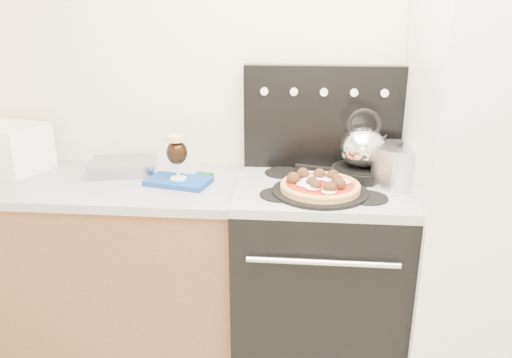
# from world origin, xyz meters

# --- Properties ---
(room_shell) EXTENTS (3.52, 3.01, 2.52)m
(room_shell) POSITION_xyz_m (0.00, 0.29, 1.25)
(room_shell) COLOR #B9B5A3
(room_shell) RESTS_ON ground
(base_cabinet) EXTENTS (1.45, 0.60, 0.86)m
(base_cabinet) POSITION_xyz_m (-1.02, 1.20, 0.43)
(base_cabinet) COLOR brown
(base_cabinet) RESTS_ON ground
(countertop) EXTENTS (1.48, 0.63, 0.04)m
(countertop) POSITION_xyz_m (-1.02, 1.20, 0.88)
(countertop) COLOR #A1A0AA
(countertop) RESTS_ON base_cabinet
(stove_body) EXTENTS (0.76, 0.65, 0.88)m
(stove_body) POSITION_xyz_m (0.08, 1.18, 0.44)
(stove_body) COLOR black
(stove_body) RESTS_ON ground
(cooktop) EXTENTS (0.76, 0.65, 0.04)m
(cooktop) POSITION_xyz_m (0.08, 1.18, 0.90)
(cooktop) COLOR #ADADB2
(cooktop) RESTS_ON stove_body
(backguard) EXTENTS (0.76, 0.08, 0.50)m
(backguard) POSITION_xyz_m (0.08, 1.45, 1.17)
(backguard) COLOR black
(backguard) RESTS_ON cooktop
(fridge) EXTENTS (0.64, 0.68, 1.90)m
(fridge) POSITION_xyz_m (0.78, 1.15, 0.95)
(fridge) COLOR silver
(fridge) RESTS_ON ground
(toaster_oven) EXTENTS (0.43, 0.36, 0.23)m
(toaster_oven) POSITION_xyz_m (-1.48, 1.32, 1.02)
(toaster_oven) COLOR white
(toaster_oven) RESTS_ON countertop
(foil_sheet) EXTENTS (0.36, 0.29, 0.06)m
(foil_sheet) POSITION_xyz_m (-0.89, 1.32, 0.93)
(foil_sheet) COLOR #B1AEC9
(foil_sheet) RESTS_ON countertop
(oven_mitt) EXTENTS (0.32, 0.23, 0.02)m
(oven_mitt) POSITION_xyz_m (-0.58, 1.18, 0.91)
(oven_mitt) COLOR navy
(oven_mitt) RESTS_ON countertop
(beer_glass) EXTENTS (0.12, 0.12, 0.21)m
(beer_glass) POSITION_xyz_m (-0.58, 1.18, 1.03)
(beer_glass) COLOR black
(beer_glass) RESTS_ON oven_mitt
(pizza_pan) EXTENTS (0.47, 0.47, 0.01)m
(pizza_pan) POSITION_xyz_m (0.07, 1.07, 0.93)
(pizza_pan) COLOR black
(pizza_pan) RESTS_ON cooktop
(pizza) EXTENTS (0.43, 0.43, 0.05)m
(pizza) POSITION_xyz_m (0.07, 1.07, 0.96)
(pizza) COLOR tan
(pizza) RESTS_ON pizza_pan
(skillet) EXTENTS (0.34, 0.34, 0.05)m
(skillet) POSITION_xyz_m (0.26, 1.29, 0.94)
(skillet) COLOR black
(skillet) RESTS_ON cooktop
(tea_kettle) EXTENTS (0.22, 0.22, 0.23)m
(tea_kettle) POSITION_xyz_m (0.26, 1.29, 1.08)
(tea_kettle) COLOR white
(tea_kettle) RESTS_ON skillet
(stock_pot) EXTENTS (0.24, 0.24, 0.17)m
(stock_pot) POSITION_xyz_m (0.41, 1.21, 1.01)
(stock_pot) COLOR silver
(stock_pot) RESTS_ON cooktop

